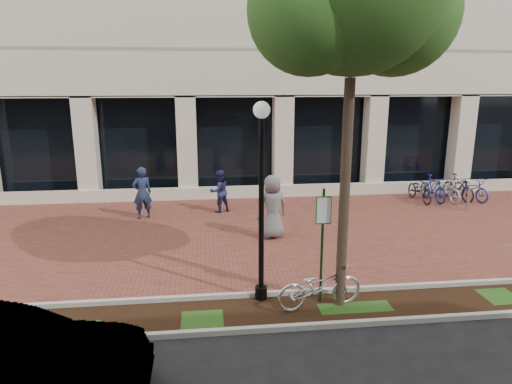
{
  "coord_description": "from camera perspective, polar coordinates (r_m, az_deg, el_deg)",
  "views": [
    {
      "loc": [
        -1.32,
        -14.04,
        4.88
      ],
      "look_at": [
        0.21,
        -0.8,
        1.56
      ],
      "focal_mm": 32.0,
      "sensor_mm": 36.0,
      "label": 1
    }
  ],
  "objects": [
    {
      "name": "planting_strip",
      "position": [
        10.14,
        1.76,
        -14.79
      ],
      "size": [
        40.0,
        1.5,
        0.01
      ],
      "primitive_type": "cube",
      "color": "black",
      "rests_on": "ground"
    },
    {
      "name": "bike_rack_cluster",
      "position": [
        20.25,
        22.62,
        0.39
      ],
      "size": [
        3.11,
        1.93,
        1.06
      ],
      "rotation": [
        0.0,
        0.0,
        0.16
      ],
      "color": "black",
      "rests_on": "ground"
    },
    {
      "name": "pedestrian_left",
      "position": [
        16.69,
        -14.05,
        -0.1
      ],
      "size": [
        0.8,
        0.66,
        1.88
      ],
      "primitive_type": "imported",
      "rotation": [
        0.0,
        0.0,
        3.5
      ],
      "color": "#1D2949",
      "rests_on": "ground"
    },
    {
      "name": "parking_sign",
      "position": [
        10.01,
        8.32,
        -4.99
      ],
      "size": [
        0.34,
        0.07,
        2.62
      ],
      "rotation": [
        0.0,
        0.0,
        -0.06
      ],
      "color": "#153919",
      "rests_on": "ground"
    },
    {
      "name": "pedestrian_right",
      "position": [
        14.2,
        2.06,
        -1.87
      ],
      "size": [
        1.13,
        0.91,
        2.01
      ],
      "primitive_type": "imported",
      "rotation": [
        0.0,
        0.0,
        3.45
      ],
      "color": "slate",
      "rests_on": "ground"
    },
    {
      "name": "pedestrian_mid",
      "position": [
        17.07,
        -4.61,
        0.11
      ],
      "size": [
        0.97,
        0.89,
        1.6
      ],
      "primitive_type": "imported",
      "rotation": [
        0.0,
        0.0,
        3.6
      ],
      "color": "navy",
      "rests_on": "ground"
    },
    {
      "name": "bollard",
      "position": [
        19.0,
        25.03,
        -0.71
      ],
      "size": [
        0.12,
        0.12,
        0.96
      ],
      "color": "silver",
      "rests_on": "ground"
    },
    {
      "name": "brick_plaza",
      "position": [
        14.92,
        -1.16,
        -5.1
      ],
      "size": [
        40.0,
        9.0,
        0.01
      ],
      "primitive_type": "cube",
      "color": "brown",
      "rests_on": "ground"
    },
    {
      "name": "ground",
      "position": [
        14.92,
        -1.16,
        -5.12
      ],
      "size": [
        120.0,
        120.0,
        0.0
      ],
      "primitive_type": "plane",
      "color": "black",
      "rests_on": "ground"
    },
    {
      "name": "curb_plaza_side",
      "position": [
        10.77,
        1.17,
        -12.63
      ],
      "size": [
        40.0,
        0.12,
        0.12
      ],
      "primitive_type": "cube",
      "color": "#B5B4AB",
      "rests_on": "ground"
    },
    {
      "name": "curb_street_side",
      "position": [
        9.46,
        2.45,
        -16.66
      ],
      "size": [
        40.0,
        0.12,
        0.12
      ],
      "primitive_type": "cube",
      "color": "#B5B4AB",
      "rests_on": "ground"
    },
    {
      "name": "locked_bicycle",
      "position": [
        10.2,
        7.96,
        -11.52
      ],
      "size": [
        2.05,
        1.03,
        1.03
      ],
      "primitive_type": "imported",
      "rotation": [
        0.0,
        0.0,
        1.76
      ],
      "color": "silver",
      "rests_on": "ground"
    },
    {
      "name": "lamppost",
      "position": [
        9.81,
        0.67,
        -0.06
      ],
      "size": [
        0.36,
        0.36,
        4.44
      ],
      "color": "black",
      "rests_on": "ground"
    }
  ]
}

